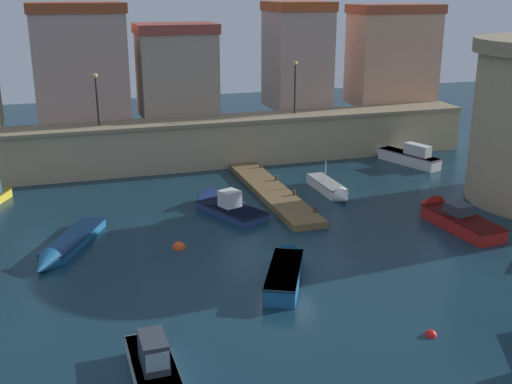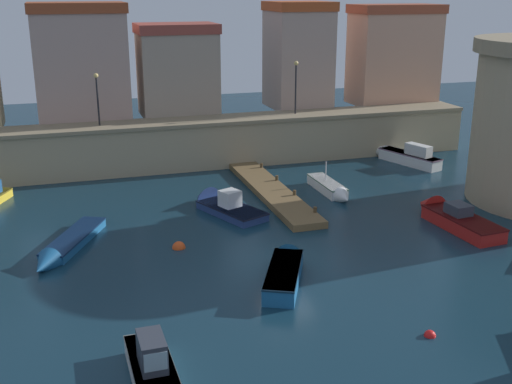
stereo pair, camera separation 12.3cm
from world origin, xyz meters
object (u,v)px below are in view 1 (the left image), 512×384
Objects in this scene: quay_lamp_0 at (96,91)px; moored_boat_8 at (403,155)px; mooring_buoy_0 at (431,336)px; mooring_buoy_1 at (179,248)px; moored_boat_3 at (286,268)px; moored_boat_5 at (64,248)px; moored_boat_7 at (219,204)px; quay_lamp_1 at (295,79)px; moored_boat_4 at (450,216)px; moored_boat_2 at (331,189)px.

quay_lamp_0 is 0.55× the size of moored_boat_8.
mooring_buoy_0 is (-11.58, -22.21, -0.55)m from moored_boat_8.
mooring_buoy_0 is 0.67× the size of mooring_buoy_1.
moored_boat_3 is 21.79m from moored_boat_8.
moored_boat_7 is at bearing 140.21° from moored_boat_5.
quay_lamp_1 reaches higher than moored_boat_8.
moored_boat_5 is at bearing 79.66° from moored_boat_4.
moored_boat_2 reaches higher than mooring_buoy_1.
mooring_buoy_1 is (-7.33, 11.12, 0.00)m from mooring_buoy_0.
moored_boat_7 is (-0.56, 9.75, -0.10)m from moored_boat_3.
quay_lamp_0 is 21.19m from moored_boat_3.
moored_boat_5 is (-9.38, 5.84, -0.16)m from moored_boat_3.
quay_lamp_0 is at bearing 61.28° from moored_boat_8.
moored_boat_4 reaches higher than mooring_buoy_1.
mooring_buoy_1 is at bearing -128.39° from quay_lamp_1.
quay_lamp_1 is at bearing 7.05° from moored_boat_4.
moored_boat_3 is 0.86× the size of moored_boat_5.
moored_boat_3 is 0.88× the size of moored_boat_8.
moored_boat_7 is at bearing 103.79° from mooring_buoy_0.
mooring_buoy_1 is at bearing 81.70° from moored_boat_4.
quay_lamp_0 is at bearing 110.83° from mooring_buoy_0.
moored_boat_2 is at bearing -95.80° from quay_lamp_1.
moored_boat_4 is at bearing 142.39° from moored_boat_8.
moored_boat_2 is 7.68× the size of mooring_buoy_1.
quay_lamp_1 is 21.67m from moored_boat_3.
quay_lamp_0 is 22.35m from moored_boat_8.
quay_lamp_0 is at bearing 180.00° from quay_lamp_1.
moored_boat_2 is 16.87m from moored_boat_5.
moored_boat_4 is 0.99× the size of moored_boat_8.
moored_boat_2 is 0.87× the size of moored_boat_7.
moored_boat_7 is 16.69m from moored_boat_8.
moored_boat_7 reaches higher than moored_boat_4.
mooring_buoy_1 is (-18.91, -11.09, -0.55)m from moored_boat_8.
moored_boat_7 is 0.92× the size of moored_boat_8.
moored_boat_2 is 7.44m from moored_boat_7.
moored_boat_3 is at bearing -50.26° from mooring_buoy_1.
moored_boat_3 is 11.51m from moored_boat_4.
moored_boat_7 reaches higher than moored_boat_3.
mooring_buoy_0 is at bearing -56.62° from mooring_buoy_1.
moored_boat_4 is (3.15, -15.79, -5.50)m from quay_lamp_1.
moored_boat_3 is (6.44, -19.47, -5.34)m from quay_lamp_0.
moored_boat_5 is 5.57m from mooring_buoy_1.
moored_boat_5 is (-20.29, 2.17, -0.19)m from moored_boat_4.
moored_boat_7 is 13.17× the size of mooring_buoy_0.
moored_boat_8 is at bearing -9.67° from quay_lamp_0.
quay_lamp_1 reaches higher than moored_boat_2.
quay_lamp_1 is at bearing 173.78° from moored_boat_2.
quay_lamp_0 is 12.58m from moored_boat_7.
mooring_buoy_1 is at bearing -80.33° from quay_lamp_0.
moored_boat_4 reaches higher than moored_boat_3.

